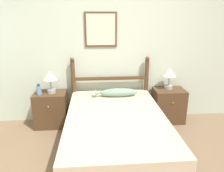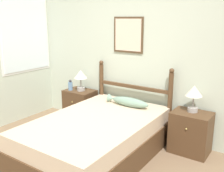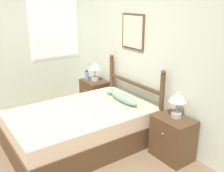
{
  "view_description": "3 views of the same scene",
  "coord_description": "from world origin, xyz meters",
  "px_view_note": "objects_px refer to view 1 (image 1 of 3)",
  "views": [
    {
      "loc": [
        -0.4,
        -1.94,
        1.78
      ],
      "look_at": [
        -0.15,
        1.04,
        0.81
      ],
      "focal_mm": 35.0,
      "sensor_mm": 36.0,
      "label": 1
    },
    {
      "loc": [
        1.85,
        -1.88,
        1.82
      ],
      "look_at": [
        -0.17,
        1.09,
        0.88
      ],
      "focal_mm": 42.0,
      "sensor_mm": 36.0,
      "label": 2
    },
    {
      "loc": [
        2.94,
        -0.96,
        2.07
      ],
      "look_at": [
        -0.04,
        1.12,
        0.84
      ],
      "focal_mm": 42.0,
      "sensor_mm": 36.0,
      "label": 3
    }
  ],
  "objects_px": {
    "table_lamp_right": "(169,74)",
    "bottle": "(39,90)",
    "nightstand_left": "(51,109)",
    "bed": "(116,134)",
    "nightstand_right": "(168,105)",
    "fish_pillow": "(117,92)",
    "table_lamp_left": "(50,78)"
  },
  "relations": [
    {
      "from": "table_lamp_right",
      "to": "bottle",
      "type": "relative_size",
      "value": 1.94
    },
    {
      "from": "nightstand_left",
      "to": "table_lamp_right",
      "type": "xyz_separation_m",
      "value": [
        1.99,
        0.04,
        0.55
      ]
    },
    {
      "from": "bed",
      "to": "nightstand_right",
      "type": "height_order",
      "value": "nightstand_right"
    },
    {
      "from": "nightstand_left",
      "to": "fish_pillow",
      "type": "bearing_deg",
      "value": -7.84
    },
    {
      "from": "nightstand_left",
      "to": "nightstand_right",
      "type": "xyz_separation_m",
      "value": [
        2.0,
        0.0,
        0.0
      ]
    },
    {
      "from": "nightstand_right",
      "to": "table_lamp_right",
      "type": "relative_size",
      "value": 1.59
    },
    {
      "from": "nightstand_right",
      "to": "table_lamp_right",
      "type": "distance_m",
      "value": 0.55
    },
    {
      "from": "nightstand_left",
      "to": "fish_pillow",
      "type": "xyz_separation_m",
      "value": [
        1.08,
        -0.15,
        0.32
      ]
    },
    {
      "from": "nightstand_left",
      "to": "table_lamp_right",
      "type": "relative_size",
      "value": 1.59
    },
    {
      "from": "table_lamp_right",
      "to": "fish_pillow",
      "type": "bearing_deg",
      "value": -168.05
    },
    {
      "from": "nightstand_right",
      "to": "table_lamp_right",
      "type": "bearing_deg",
      "value": 105.48
    },
    {
      "from": "bed",
      "to": "table_lamp_left",
      "type": "height_order",
      "value": "table_lamp_left"
    },
    {
      "from": "nightstand_right",
      "to": "bed",
      "type": "bearing_deg",
      "value": -140.15
    },
    {
      "from": "fish_pillow",
      "to": "bottle",
      "type": "bearing_deg",
      "value": 176.71
    },
    {
      "from": "nightstand_right",
      "to": "bottle",
      "type": "distance_m",
      "value": 2.18
    },
    {
      "from": "nightstand_left",
      "to": "bottle",
      "type": "relative_size",
      "value": 3.08
    },
    {
      "from": "bed",
      "to": "nightstand_left",
      "type": "bearing_deg",
      "value": 140.15
    },
    {
      "from": "nightstand_right",
      "to": "bottle",
      "type": "relative_size",
      "value": 3.08
    },
    {
      "from": "table_lamp_right",
      "to": "nightstand_left",
      "type": "bearing_deg",
      "value": -178.76
    },
    {
      "from": "table_lamp_left",
      "to": "table_lamp_right",
      "type": "relative_size",
      "value": 1.0
    },
    {
      "from": "bed",
      "to": "table_lamp_right",
      "type": "bearing_deg",
      "value": 41.6
    },
    {
      "from": "table_lamp_right",
      "to": "bottle",
      "type": "height_order",
      "value": "table_lamp_right"
    },
    {
      "from": "table_lamp_left",
      "to": "fish_pillow",
      "type": "xyz_separation_m",
      "value": [
        1.05,
        -0.15,
        -0.23
      ]
    },
    {
      "from": "nightstand_right",
      "to": "fish_pillow",
      "type": "xyz_separation_m",
      "value": [
        -0.92,
        -0.15,
        0.32
      ]
    },
    {
      "from": "nightstand_left",
      "to": "nightstand_right",
      "type": "height_order",
      "value": "same"
    },
    {
      "from": "nightstand_left",
      "to": "table_lamp_right",
      "type": "height_order",
      "value": "table_lamp_right"
    },
    {
      "from": "nightstand_right",
      "to": "table_lamp_left",
      "type": "distance_m",
      "value": 2.05
    },
    {
      "from": "table_lamp_left",
      "to": "bottle",
      "type": "bearing_deg",
      "value": -156.04
    },
    {
      "from": "bed",
      "to": "nightstand_left",
      "type": "distance_m",
      "value": 1.31
    },
    {
      "from": "bed",
      "to": "nightstand_right",
      "type": "xyz_separation_m",
      "value": [
        1.0,
        0.84,
        0.02
      ]
    },
    {
      "from": "bed",
      "to": "table_lamp_left",
      "type": "relative_size",
      "value": 5.54
    },
    {
      "from": "nightstand_left",
      "to": "table_lamp_left",
      "type": "xyz_separation_m",
      "value": [
        0.03,
        -0.0,
        0.55
      ]
    }
  ]
}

